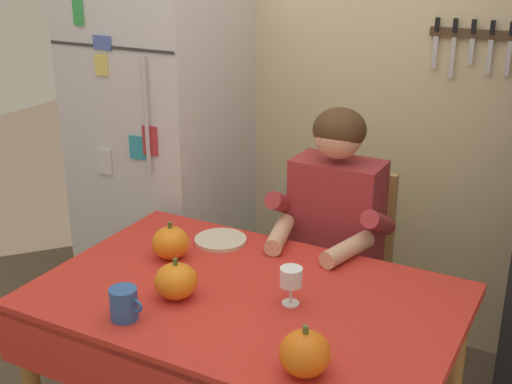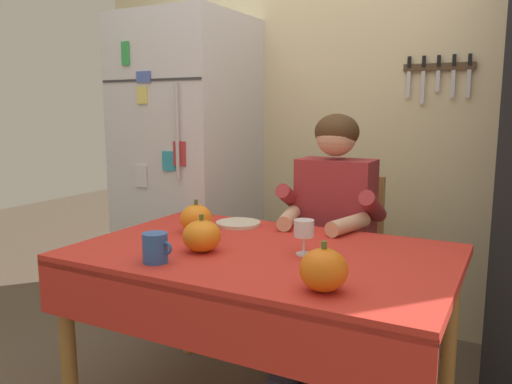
{
  "view_description": "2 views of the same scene",
  "coord_description": "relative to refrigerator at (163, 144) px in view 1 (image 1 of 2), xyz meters",
  "views": [
    {
      "loc": [
        0.97,
        -1.64,
        1.86
      ],
      "look_at": [
        -0.06,
        0.28,
        1.03
      ],
      "focal_mm": 47.28,
      "sensor_mm": 36.0,
      "label": 1
    },
    {
      "loc": [
        0.84,
        -1.55,
        1.27
      ],
      "look_at": [
        -0.12,
        0.26,
        0.93
      ],
      "focal_mm": 35.43,
      "sensor_mm": 36.0,
      "label": 2
    }
  ],
  "objects": [
    {
      "name": "coffee_mug",
      "position": [
        0.69,
        -1.18,
        -0.11
      ],
      "size": [
        0.12,
        0.09,
        0.1
      ],
      "color": "#2D569E",
      "rests_on": "dining_table"
    },
    {
      "name": "chair_behind_person",
      "position": [
        1.01,
        -0.09,
        -0.39
      ],
      "size": [
        0.4,
        0.4,
        0.93
      ],
      "color": "tan",
      "rests_on": "ground"
    },
    {
      "name": "dining_table",
      "position": [
        0.95,
        -0.88,
        -0.24
      ],
      "size": [
        1.4,
        0.9,
        0.74
      ],
      "color": "#9E6B33",
      "rests_on": "ground"
    },
    {
      "name": "seated_person",
      "position": [
        1.01,
        -0.28,
        -0.16
      ],
      "size": [
        0.47,
        0.55,
        1.25
      ],
      "color": "#38384C",
      "rests_on": "ground"
    },
    {
      "name": "pumpkin_large",
      "position": [
        1.31,
        -1.17,
        -0.1
      ],
      "size": [
        0.14,
        0.14,
        0.15
      ],
      "color": "orange",
      "rests_on": "dining_table"
    },
    {
      "name": "serving_tray",
      "position": [
        0.66,
        -0.55,
        -0.15
      ],
      "size": [
        0.2,
        0.2,
        0.02
      ],
      "primitive_type": "cylinder",
      "color": "beige",
      "rests_on": "dining_table"
    },
    {
      "name": "pumpkin_medium",
      "position": [
        0.76,
        -0.99,
        -0.1
      ],
      "size": [
        0.14,
        0.14,
        0.14
      ],
      "color": "orange",
      "rests_on": "dining_table"
    },
    {
      "name": "pumpkin_small",
      "position": [
        0.57,
        -0.76,
        -0.1
      ],
      "size": [
        0.14,
        0.14,
        0.14
      ],
      "color": "orange",
      "rests_on": "dining_table"
    },
    {
      "name": "wine_glass",
      "position": [
        1.11,
        -0.85,
        -0.07
      ],
      "size": [
        0.07,
        0.07,
        0.13
      ],
      "color": "white",
      "rests_on": "dining_table"
    },
    {
      "name": "back_wall_assembly",
      "position": [
        1.0,
        0.39,
        0.4
      ],
      "size": [
        3.7,
        0.13,
        2.6
      ],
      "color": "beige",
      "rests_on": "ground"
    },
    {
      "name": "refrigerator",
      "position": [
        0.0,
        0.0,
        0.0
      ],
      "size": [
        0.68,
        0.71,
        1.8
      ],
      "color": "silver",
      "rests_on": "ground"
    }
  ]
}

